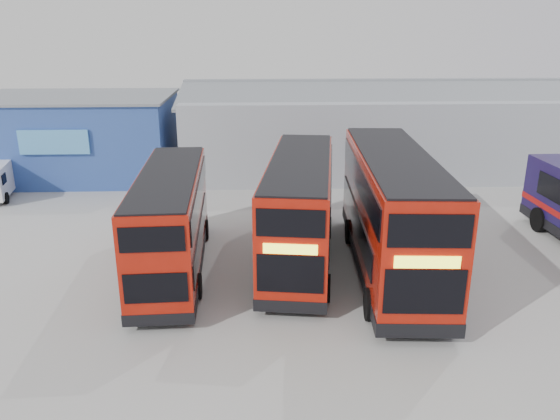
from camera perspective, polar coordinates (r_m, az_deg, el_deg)
The scene contains 6 objects.
ground_plane at distance 19.78m, azimuth 4.86°, elevation -9.48°, with size 120.00×120.00×0.00m, color gray.
office_block at distance 37.74m, azimuth -20.44°, elevation 7.30°, with size 12.30×8.32×5.12m.
maintenance_shed at distance 39.27m, azimuth 13.13°, elevation 8.43°, with size 30.50×12.00×5.89m.
double_decker_left at distance 21.65m, azimuth -11.30°, elevation -1.41°, with size 2.73×9.62×4.03m.
double_decker_centre at distance 22.23m, azimuth 2.07°, elevation -0.10°, with size 3.80×10.44×4.32m.
double_decker_right at distance 21.59m, azimuth 11.62°, elevation -0.47°, with size 3.40×11.37×4.75m.
Camera 1 is at (-2.36, -17.27, 9.35)m, focal length 35.00 mm.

